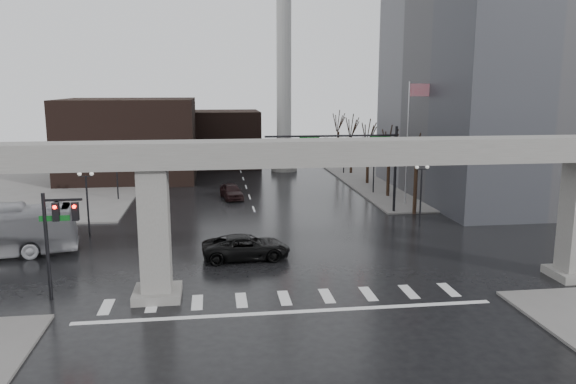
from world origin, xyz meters
name	(u,v)px	position (x,y,z in m)	size (l,w,h in m)	color
ground	(282,292)	(0.00, 0.00, 0.00)	(160.00, 160.00, 0.00)	black
sidewalk_ne	(451,179)	(26.00, 36.00, 0.07)	(28.00, 36.00, 0.15)	slate
sidewalk_nw	(17,189)	(-26.00, 36.00, 0.07)	(28.00, 36.00, 0.15)	slate
elevated_guideway	(305,173)	(1.26, 0.00, 6.88)	(48.00, 2.60, 8.70)	gray
building_far_left	(130,139)	(-14.00, 42.00, 5.00)	(16.00, 14.00, 10.00)	black
building_far_mid	(224,139)	(-2.00, 52.00, 4.00)	(10.00, 10.00, 8.00)	black
smokestack	(284,72)	(6.00, 46.00, 13.35)	(3.60, 3.60, 30.00)	#BCBCB7
signal_mast_arm	(355,151)	(8.99, 18.80, 5.83)	(12.12, 0.43, 8.00)	black
signal_left_pole	(56,228)	(-12.25, 0.50, 4.07)	(2.30, 0.30, 6.00)	black
flagpole_assembly	(411,129)	(15.29, 22.00, 7.53)	(2.06, 0.12, 12.00)	silver
lamp_right_0	(421,185)	(13.50, 14.00, 3.47)	(1.22, 0.32, 5.11)	black
lamp_right_1	(374,162)	(13.50, 28.00, 3.47)	(1.22, 0.32, 5.11)	black
lamp_right_2	(344,148)	(13.50, 42.00, 3.47)	(1.22, 0.32, 5.11)	black
lamp_left_0	(87,193)	(-13.50, 14.00, 3.47)	(1.22, 0.32, 5.11)	black
lamp_left_1	(116,167)	(-13.50, 28.00, 3.47)	(1.22, 0.32, 5.11)	black
lamp_left_2	(135,151)	(-13.50, 42.00, 3.47)	(1.22, 0.32, 5.11)	black
tree_right_0	(416,184)	(14.53, 18.02, 2.79)	(1.09, 1.58, 7.50)	black
tree_right_1	(389,170)	(14.53, 26.02, 2.85)	(1.09, 1.61, 7.67)	black
tree_right_2	(368,160)	(14.53, 34.02, 2.91)	(1.10, 1.63, 7.85)	black
tree_right_3	(352,152)	(14.53, 42.02, 2.98)	(1.11, 1.66, 8.02)	black
tree_right_4	(338,145)	(14.53, 50.02, 3.04)	(1.12, 1.69, 8.19)	black
pickup_truck	(246,247)	(-1.66, 6.47, 0.83)	(2.75, 5.96, 1.66)	black
far_car	(232,191)	(-1.91, 27.30, 0.80)	(1.88, 4.68, 1.60)	black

